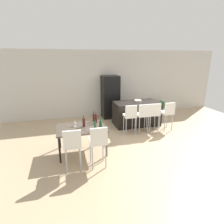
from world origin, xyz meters
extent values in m
plane|color=tan|center=(0.00, 0.00, 0.00)|extent=(10.00, 10.00, 0.00)
cube|color=beige|center=(0.00, 2.83, 1.45)|extent=(10.00, 0.12, 2.90)
cube|color=black|center=(0.33, 1.19, 0.46)|extent=(1.75, 0.93, 0.92)
cube|color=white|center=(-0.26, 0.40, 0.65)|extent=(0.43, 0.43, 0.08)
cube|color=white|center=(-0.27, 0.23, 0.87)|extent=(0.40, 0.09, 0.36)
cylinder|color=#B2B2B7|center=(-0.41, 0.57, 0.30)|extent=(0.03, 0.03, 0.61)
cylinder|color=#B2B2B7|center=(-0.09, 0.55, 0.30)|extent=(0.03, 0.03, 0.61)
cylinder|color=#B2B2B7|center=(-0.43, 0.26, 0.30)|extent=(0.03, 0.03, 0.61)
cylinder|color=#B2B2B7|center=(-0.11, 0.23, 0.30)|extent=(0.03, 0.03, 0.61)
cube|color=white|center=(0.23, 0.40, 0.65)|extent=(0.42, 0.42, 0.08)
cube|color=white|center=(0.21, 0.23, 0.87)|extent=(0.40, 0.08, 0.36)
cylinder|color=#B2B2B7|center=(0.08, 0.57, 0.30)|extent=(0.03, 0.03, 0.61)
cylinder|color=#B2B2B7|center=(0.39, 0.55, 0.30)|extent=(0.03, 0.03, 0.61)
cylinder|color=#B2B2B7|center=(0.06, 0.25, 0.30)|extent=(0.03, 0.03, 0.61)
cylinder|color=#B2B2B7|center=(0.37, 0.23, 0.30)|extent=(0.03, 0.03, 0.61)
cube|color=white|center=(0.63, 0.40, 0.65)|extent=(0.43, 0.43, 0.08)
cube|color=white|center=(0.62, 0.23, 0.87)|extent=(0.40, 0.09, 0.36)
cylinder|color=#B2B2B7|center=(0.48, 0.58, 0.30)|extent=(0.03, 0.03, 0.61)
cylinder|color=#B2B2B7|center=(0.80, 0.55, 0.30)|extent=(0.03, 0.03, 0.61)
cylinder|color=#B2B2B7|center=(0.46, 0.26, 0.30)|extent=(0.03, 0.03, 0.61)
cylinder|color=#B2B2B7|center=(0.78, 0.23, 0.30)|extent=(0.03, 0.03, 0.61)
cube|color=white|center=(1.18, 0.40, 0.65)|extent=(0.43, 0.43, 0.08)
cube|color=white|center=(1.19, 0.23, 0.87)|extent=(0.40, 0.09, 0.36)
cylinder|color=#B2B2B7|center=(1.01, 0.55, 0.30)|extent=(0.03, 0.03, 0.61)
cylinder|color=#B2B2B7|center=(1.33, 0.58, 0.30)|extent=(0.03, 0.03, 0.61)
cylinder|color=#B2B2B7|center=(1.03, 0.23, 0.30)|extent=(0.03, 0.03, 0.61)
cylinder|color=#B2B2B7|center=(1.35, 0.26, 0.30)|extent=(0.03, 0.03, 0.61)
cube|color=#4C4238|center=(-2.01, -0.51, 0.72)|extent=(1.32, 0.97, 0.04)
cylinder|color=black|center=(-2.62, -0.08, 0.35)|extent=(0.05, 0.05, 0.70)
cylinder|color=black|center=(-1.41, -0.08, 0.35)|extent=(0.05, 0.05, 0.70)
cylinder|color=black|center=(-2.62, -0.94, 0.35)|extent=(0.05, 0.05, 0.70)
cylinder|color=black|center=(-1.41, -0.94, 0.35)|extent=(0.05, 0.05, 0.70)
cube|color=white|center=(-2.31, -1.30, 0.65)|extent=(0.41, 0.41, 0.08)
cube|color=white|center=(-2.32, -1.47, 0.87)|extent=(0.40, 0.07, 0.36)
cylinder|color=#B2B2B7|center=(-2.47, -1.13, 0.30)|extent=(0.03, 0.03, 0.61)
cylinder|color=#B2B2B7|center=(-2.15, -1.14, 0.30)|extent=(0.03, 0.03, 0.61)
cylinder|color=#B2B2B7|center=(-2.48, -1.45, 0.30)|extent=(0.03, 0.03, 0.61)
cylinder|color=#B2B2B7|center=(-2.16, -1.46, 0.30)|extent=(0.03, 0.03, 0.61)
cube|color=white|center=(-1.72, -1.30, 0.65)|extent=(0.40, 0.40, 0.08)
cube|color=white|center=(-1.72, -1.47, 0.87)|extent=(0.40, 0.06, 0.36)
cylinder|color=#B2B2B7|center=(-1.88, -1.13, 0.30)|extent=(0.03, 0.03, 0.61)
cylinder|color=#B2B2B7|center=(-1.56, -1.14, 0.30)|extent=(0.03, 0.03, 0.61)
cylinder|color=#B2B2B7|center=(-1.88, -1.45, 0.30)|extent=(0.03, 0.03, 0.61)
cylinder|color=#B2B2B7|center=(-1.56, -1.46, 0.30)|extent=(0.03, 0.03, 0.61)
cylinder|color=#194723|center=(-1.69, -0.83, 0.85)|extent=(0.06, 0.06, 0.23)
cylinder|color=#194723|center=(-1.69, -0.83, 1.00)|extent=(0.02, 0.02, 0.06)
cylinder|color=#471E19|center=(-1.56, -0.27, 0.87)|extent=(0.07, 0.07, 0.25)
cylinder|color=#471E19|center=(-1.56, -0.27, 1.04)|extent=(0.02, 0.02, 0.09)
cylinder|color=#471E19|center=(-1.59, -0.09, 0.85)|extent=(0.07, 0.07, 0.22)
cylinder|color=#471E19|center=(-1.59, -0.09, 1.01)|extent=(0.02, 0.02, 0.09)
cylinder|color=#471E19|center=(-1.93, -0.46, 0.85)|extent=(0.08, 0.08, 0.23)
cylinder|color=#471E19|center=(-1.93, -0.46, 1.01)|extent=(0.03, 0.03, 0.08)
cylinder|color=#194723|center=(-1.51, -0.68, 0.84)|extent=(0.08, 0.08, 0.20)
cylinder|color=#194723|center=(-1.51, -0.68, 0.98)|extent=(0.03, 0.03, 0.09)
cylinder|color=silver|center=(-2.17, -0.38, 0.74)|extent=(0.06, 0.06, 0.00)
cylinder|color=silver|center=(-2.17, -0.38, 0.78)|extent=(0.01, 0.01, 0.08)
cone|color=silver|center=(-2.17, -0.38, 0.87)|extent=(0.07, 0.07, 0.09)
cube|color=black|center=(-0.42, 2.39, 0.92)|extent=(0.72, 0.68, 1.84)
cylinder|color=beige|center=(0.39, 1.23, 0.96)|extent=(0.28, 0.28, 0.07)
cylinder|color=beige|center=(2.10, 2.38, 0.11)|extent=(0.24, 0.24, 0.22)
sphere|color=#2D6B33|center=(2.10, 2.38, 0.40)|extent=(0.40, 0.40, 0.40)
camera|label=1|loc=(-2.47, -5.29, 2.56)|focal=29.67mm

